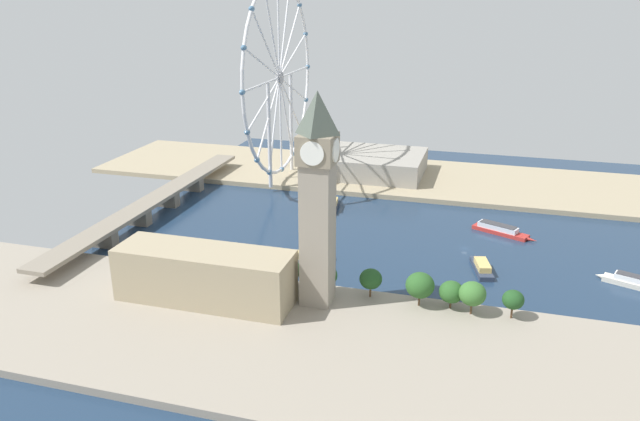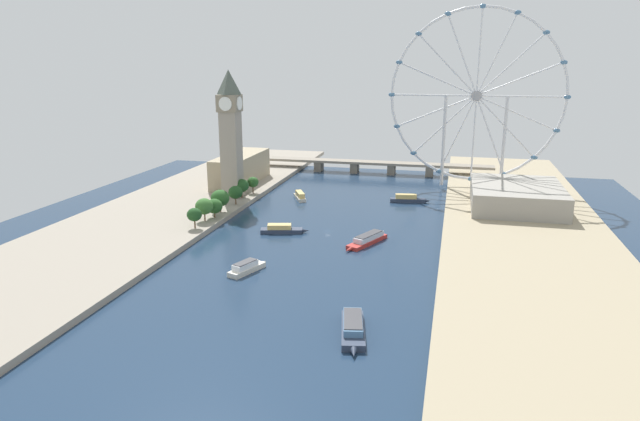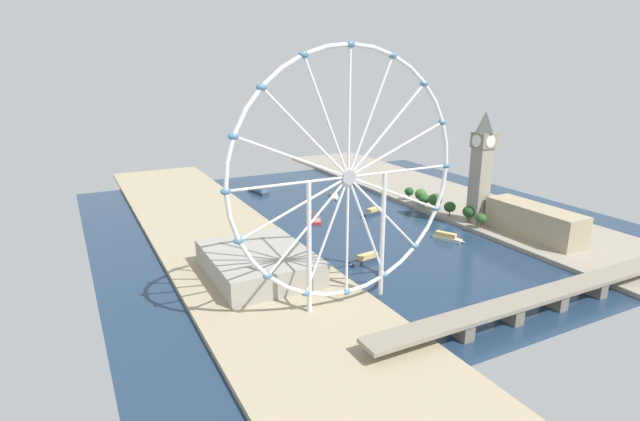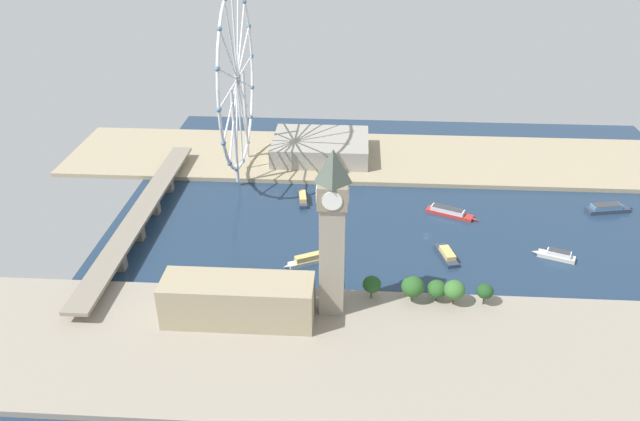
% 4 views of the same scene
% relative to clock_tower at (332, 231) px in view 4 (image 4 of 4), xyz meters
% --- Properties ---
extents(ground_plane, '(386.51, 386.51, 0.00)m').
position_rel_clock_tower_xyz_m(ground_plane, '(78.48, -53.31, -47.04)').
color(ground_plane, '#1E334C').
extents(riverbank_left, '(90.00, 520.00, 3.00)m').
position_rel_clock_tower_xyz_m(riverbank_left, '(-29.78, -53.31, -45.54)').
color(riverbank_left, gray).
rests_on(riverbank_left, ground_plane).
extents(riverbank_right, '(90.00, 520.00, 3.00)m').
position_rel_clock_tower_xyz_m(riverbank_right, '(186.73, -53.31, -45.54)').
color(riverbank_right, tan).
rests_on(riverbank_right, ground_plane).
extents(clock_tower, '(14.55, 14.55, 84.58)m').
position_rel_clock_tower_xyz_m(clock_tower, '(0.00, 0.00, 0.00)').
color(clock_tower, gray).
rests_on(clock_tower, riverbank_left).
extents(parliament_block, '(22.00, 71.39, 21.78)m').
position_rel_clock_tower_xyz_m(parliament_block, '(-11.19, 43.69, -33.15)').
color(parliament_block, tan).
rests_on(parliament_block, riverbank_left).
extents(tree_row_embankment, '(12.87, 96.95, 14.02)m').
position_rel_clock_tower_xyz_m(tree_row_embankment, '(8.12, -35.46, -35.84)').
color(tree_row_embankment, '#513823').
rests_on(tree_row_embankment, riverbank_left).
extents(ferris_wheel, '(124.98, 3.20, 127.60)m').
position_rel_clock_tower_xyz_m(ferris_wheel, '(158.14, 71.21, 21.14)').
color(ferris_wheel, silver).
rests_on(ferris_wheel, riverbank_right).
extents(riverside_hall, '(55.31, 70.81, 14.13)m').
position_rel_clock_tower_xyz_m(riverside_hall, '(185.19, 16.84, -36.98)').
color(riverside_hall, gray).
rests_on(riverside_hall, riverbank_right).
extents(river_bridge, '(198.51, 13.59, 10.09)m').
position_rel_clock_tower_xyz_m(river_bridge, '(78.48, 120.05, -39.50)').
color(river_bridge, gray).
rests_on(river_bridge, ground_plane).
extents(tour_boat_0, '(13.15, 32.20, 5.33)m').
position_rel_clock_tower_xyz_m(tour_boat_0, '(114.64, -171.64, -44.77)').
color(tour_boat_0, '#2D384C').
rests_on(tour_boat_0, ground_plane).
extents(tour_boat_1, '(13.87, 23.02, 5.37)m').
position_rel_clock_tower_xyz_m(tour_boat_1, '(42.76, 15.98, -44.75)').
color(tour_boat_1, beige).
rests_on(tour_boat_1, ground_plane).
extents(tour_boat_2, '(18.33, 33.33, 4.98)m').
position_rel_clock_tower_xyz_m(tour_boat_2, '(103.71, -69.90, -44.92)').
color(tour_boat_2, '#B22D28').
rests_on(tour_boat_2, ground_plane).
extents(tour_boat_3, '(27.54, 8.43, 5.60)m').
position_rel_clock_tower_xyz_m(tour_boat_3, '(116.69, 24.54, -44.77)').
color(tour_boat_3, '#2D384C').
rests_on(tour_boat_3, ground_plane).
extents(tour_boat_4, '(27.40, 11.89, 4.89)m').
position_rel_clock_tower_xyz_m(tour_boat_4, '(54.22, -62.32, -45.08)').
color(tour_boat_4, '#2D384C').
rests_on(tour_boat_4, ground_plane).
extents(tour_boat_5, '(12.50, 23.31, 5.28)m').
position_rel_clock_tower_xyz_m(tour_boat_5, '(56.93, -123.92, -44.87)').
color(tour_boat_5, beige).
rests_on(tour_boat_5, ground_plane).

